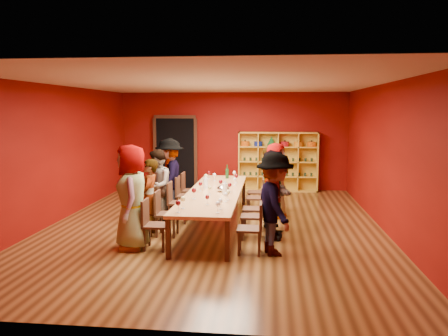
{
  "coord_description": "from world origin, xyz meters",
  "views": [
    {
      "loc": [
        1.17,
        -9.02,
        2.45
      ],
      "look_at": [
        0.13,
        0.75,
        1.15
      ],
      "focal_mm": 35.0,
      "sensor_mm": 36.0,
      "label": 1
    }
  ],
  "objects": [
    {
      "name": "person_left_2",
      "position": [
        -1.29,
        0.22,
        0.8
      ],
      "size": [
        0.51,
        0.82,
        1.6
      ],
      "primitive_type": "imported",
      "rotation": [
        0.0,
        0.0,
        -1.46
      ],
      "color": "tan",
      "rests_on": "ground"
    },
    {
      "name": "doorway",
      "position": [
        -1.8,
        4.43,
        1.12
      ],
      "size": [
        1.4,
        0.17,
        2.3
      ],
      "color": "black",
      "rests_on": "ground"
    },
    {
      "name": "person_left_0",
      "position": [
        -1.25,
        -1.67,
        0.93
      ],
      "size": [
        0.73,
        1.01,
        1.86
      ],
      "primitive_type": "imported",
      "rotation": [
        0.0,
        0.0,
        -1.29
      ],
      "color": "#47474C",
      "rests_on": "ground"
    },
    {
      "name": "chair_person_right_3",
      "position": [
        0.91,
        0.95,
        0.5
      ],
      "size": [
        0.42,
        0.42,
        0.89
      ],
      "color": "black",
      "rests_on": "ground"
    },
    {
      "name": "person_right_2",
      "position": [
        1.23,
        -0.2,
        0.83
      ],
      "size": [
        0.66,
        1.59,
        1.66
      ],
      "primitive_type": "imported",
      "rotation": [
        0.0,
        0.0,
        1.72
      ],
      "color": "tan",
      "rests_on": "ground"
    },
    {
      "name": "room_shell",
      "position": [
        0.0,
        0.0,
        1.5
      ],
      "size": [
        7.1,
        9.1,
        3.04
      ],
      "color": "#4F2F14",
      "rests_on": "ground"
    },
    {
      "name": "wine_glass_18",
      "position": [
        0.38,
        -0.89,
        0.89
      ],
      "size": [
        0.08,
        0.08,
        0.19
      ],
      "color": "white",
      "rests_on": "tasting_table"
    },
    {
      "name": "chair_person_left_1",
      "position": [
        -0.91,
        -0.83,
        0.5
      ],
      "size": [
        0.42,
        0.42,
        0.89
      ],
      "color": "black",
      "rests_on": "ground"
    },
    {
      "name": "person_right_4",
      "position": [
        1.16,
        1.68,
        0.78
      ],
      "size": [
        0.53,
        0.64,
        1.55
      ],
      "primitive_type": "imported",
      "rotation": [
        0.0,
        0.0,
        1.34
      ],
      "color": "#161E3C",
      "rests_on": "ground"
    },
    {
      "name": "wine_glass_11",
      "position": [
        0.27,
        1.79,
        0.89
      ],
      "size": [
        0.08,
        0.08,
        0.19
      ],
      "color": "white",
      "rests_on": "tasting_table"
    },
    {
      "name": "wine_glass_0",
      "position": [
        0.33,
        -0.08,
        0.9
      ],
      "size": [
        0.08,
        0.08,
        0.2
      ],
      "color": "white",
      "rests_on": "tasting_table"
    },
    {
      "name": "wine_glass_10",
      "position": [
        -0.3,
        -0.02,
        0.9
      ],
      "size": [
        0.08,
        0.08,
        0.2
      ],
      "color": "white",
      "rests_on": "tasting_table"
    },
    {
      "name": "person_left_3",
      "position": [
        -1.21,
        1.04,
        0.9
      ],
      "size": [
        0.58,
        1.2,
        1.79
      ],
      "primitive_type": "imported",
      "rotation": [
        0.0,
        0.0,
        -1.48
      ],
      "color": "#C0808C",
      "rests_on": "ground"
    },
    {
      "name": "chair_person_right_4",
      "position": [
        0.91,
        1.68,
        0.5
      ],
      "size": [
        0.42,
        0.42,
        0.89
      ],
      "color": "black",
      "rests_on": "ground"
    },
    {
      "name": "chair_person_right_0",
      "position": [
        0.91,
        -1.73,
        0.5
      ],
      "size": [
        0.42,
        0.42,
        0.89
      ],
      "color": "black",
      "rests_on": "ground"
    },
    {
      "name": "person_left_4",
      "position": [
        -1.34,
        1.71,
        0.78
      ],
      "size": [
        0.5,
        0.95,
        1.56
      ],
      "primitive_type": "imported",
      "rotation": [
        0.0,
        0.0,
        -1.66
      ],
      "color": "#567AB2",
      "rests_on": "ground"
    },
    {
      "name": "wine_glass_3",
      "position": [
        0.38,
        1.07,
        0.91
      ],
      "size": [
        0.09,
        0.09,
        0.22
      ],
      "color": "white",
      "rests_on": "tasting_table"
    },
    {
      "name": "chair_person_left_4",
      "position": [
        -0.91,
        1.71,
        0.5
      ],
      "size": [
        0.42,
        0.42,
        0.89
      ],
      "color": "black",
      "rests_on": "ground"
    },
    {
      "name": "wine_glass_15",
      "position": [
        -0.18,
        1.38,
        0.89
      ],
      "size": [
        0.08,
        0.08,
        0.19
      ],
      "color": "white",
      "rests_on": "tasting_table"
    },
    {
      "name": "spittoon_bowl",
      "position": [
        0.19,
        -0.02,
        0.81
      ],
      "size": [
        0.26,
        0.26,
        0.15
      ],
      "primitive_type": "ellipsoid",
      "color": "silver",
      "rests_on": "tasting_table"
    },
    {
      "name": "person_right_0",
      "position": [
        1.25,
        -1.73,
        0.88
      ],
      "size": [
        0.77,
        1.22,
        1.75
      ],
      "primitive_type": "imported",
      "rotation": [
        0.0,
        0.0,
        1.86
      ],
      "color": "#4E4E53",
      "rests_on": "ground"
    },
    {
      "name": "tasting_table",
      "position": [
        0.0,
        0.0,
        0.7
      ],
      "size": [
        1.1,
        4.5,
        0.75
      ],
      "color": "tan",
      "rests_on": "ground"
    },
    {
      "name": "wine_glass_5",
      "position": [
        -0.31,
        0.85,
        0.88
      ],
      "size": [
        0.07,
        0.07,
        0.18
      ],
      "color": "white",
      "rests_on": "tasting_table"
    },
    {
      "name": "wine_glass_2",
      "position": [
        -0.36,
        1.67,
        0.9
      ],
      "size": [
        0.08,
        0.08,
        0.2
      ],
      "color": "white",
      "rests_on": "tasting_table"
    },
    {
      "name": "wine_glass_13",
      "position": [
        -0.34,
        1.03,
        0.91
      ],
      "size": [
        0.09,
        0.09,
        0.22
      ],
      "color": "white",
      "rests_on": "tasting_table"
    },
    {
      "name": "wine_glass_6",
      "position": [
        0.11,
        0.25,
        0.9
      ],
      "size": [
        0.09,
        0.09,
        0.21
      ],
      "color": "white",
      "rests_on": "tasting_table"
    },
    {
      "name": "person_left_1",
      "position": [
        -1.18,
        -0.83,
        0.76
      ],
      "size": [
        0.44,
        0.58,
        1.51
      ],
      "primitive_type": "imported",
      "rotation": [
        0.0,
        0.0,
        -1.49
      ],
      "color": "#131634",
      "rests_on": "ground"
    },
    {
      "name": "wine_glass_7",
      "position": [
        -0.05,
        -0.35,
        0.88
      ],
      "size": [
        0.07,
        0.07,
        0.18
      ],
      "color": "white",
      "rests_on": "tasting_table"
    },
    {
      "name": "chair_person_left_2",
      "position": [
        -0.91,
        0.22,
        0.5
      ],
      "size": [
        0.42,
        0.42,
        0.89
      ],
      "color": "black",
      "rests_on": "ground"
    },
    {
      "name": "wine_bottle",
      "position": [
        0.09,
        1.78,
        0.88
      ],
      "size": [
        0.11,
        0.11,
        0.35
      ],
      "color": "#133518",
      "rests_on": "tasting_table"
    },
    {
      "name": "chair_person_right_1",
      "position": [
        0.91,
        -0.84,
        0.5
      ],
      "size": [
        0.42,
        0.42,
        0.89
      ],
      "color": "black",
      "rests_on": "ground"
    },
    {
      "name": "wine_glass_16",
      "position": [
        -0.29,
        -0.86,
        0.91
      ],
      "size": [
        0.09,
        0.09,
        0.22
      ],
      "color": "white",
      "rests_on": "tasting_table"
    },
    {
      "name": "chair_person_right_2",
      "position": [
        0.91,
        -0.2,
        0.5
      ],
      "size": [
        0.42,
        0.42,
        0.89
      ],
      "color": "black",
      "rests_on": "ground"
    },
    {
      "name": "carafe_a",
      "position": [
        -0.24,
        0.33,
        0.87
      ],
      "size": [
        0.12,
        0.12,
        0.26
      ],
      "color": "white",
      "rests_on": "tasting_table"
    },
    {
      "name": "chair_person_left_3",
      "position": [
        -0.91,
        1.04,
        0.5
      ],
      "size": [
        0.42,
        0.42,
        0.89
      ],
      "color": "black",
      "rests_on": "ground"
    },
    {
      "name": "wine_glass_8",
      "position": [
        -0.33,
        -1.69,
        0.91
      ],
      "size": [
        0.09,
        0.09,
        0.22
      ],
      "color": "white",
      "rests_on": "tasting_table"
    },
    {
      "name": "wine_glass_14",
      "position": [
        0.37,
        0.74,
        0.89
      ],
      "size": [
        0.08,
        0.08,
        0.19
      ],
      "color": "white",
      "rests_on": "tasting_table"
    },
    {
      "name": "person_right_1",
      "position": [
        1.21,
        -0.84,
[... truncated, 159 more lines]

